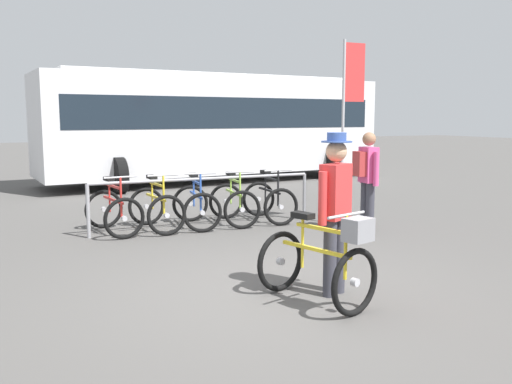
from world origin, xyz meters
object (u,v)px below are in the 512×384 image
(racked_bike_black, at_px, (269,201))
(racked_bike_red, at_px, (114,211))
(person_with_featured_bike, at_px, (335,207))
(pedestrian_with_backpack, at_px, (367,175))
(bus_distant, at_px, (215,122))
(racked_bike_lime, at_px, (234,203))
(banner_flag, at_px, (350,97))
(featured_bicycle, at_px, (322,262))
(racked_bike_yellow, at_px, (156,208))
(racked_bike_blue, at_px, (196,206))

(racked_bike_black, bearing_deg, racked_bike_red, 179.20)
(person_with_featured_bike, distance_m, pedestrian_with_backpack, 3.43)
(racked_bike_red, bearing_deg, pedestrian_with_backpack, -22.59)
(racked_bike_red, xyz_separation_m, person_with_featured_bike, (1.54, -4.14, 0.58))
(racked_bike_red, distance_m, bus_distant, 7.71)
(racked_bike_black, distance_m, pedestrian_with_backpack, 1.94)
(pedestrian_with_backpack, height_order, bus_distant, bus_distant)
(racked_bike_black, bearing_deg, racked_bike_lime, 179.20)
(racked_bike_red, height_order, racked_bike_black, same)
(banner_flag, bearing_deg, featured_bicycle, -127.60)
(racked_bike_lime, height_order, racked_bike_black, same)
(racked_bike_red, bearing_deg, person_with_featured_bike, -69.66)
(person_with_featured_bike, bearing_deg, banner_flag, 53.71)
(pedestrian_with_backpack, xyz_separation_m, banner_flag, (0.14, 0.74, 1.29))
(racked_bike_black, height_order, pedestrian_with_backpack, pedestrian_with_backpack)
(racked_bike_yellow, height_order, pedestrian_with_backpack, pedestrian_with_backpack)
(banner_flag, bearing_deg, racked_bike_lime, 156.08)
(pedestrian_with_backpack, distance_m, banner_flag, 1.49)
(racked_bike_red, bearing_deg, featured_bicycle, -74.18)
(racked_bike_blue, relative_size, banner_flag, 0.37)
(pedestrian_with_backpack, bearing_deg, racked_bike_blue, 147.03)
(racked_bike_blue, relative_size, pedestrian_with_backpack, 0.72)
(racked_bike_black, relative_size, person_with_featured_bike, 0.66)
(racked_bike_black, xyz_separation_m, pedestrian_with_backpack, (1.02, -1.55, 0.57))
(racked_bike_black, bearing_deg, racked_bike_blue, 179.20)
(racked_bike_red, bearing_deg, racked_bike_yellow, -0.80)
(featured_bicycle, relative_size, bus_distant, 0.12)
(pedestrian_with_backpack, bearing_deg, racked_bike_red, 157.41)
(pedestrian_with_backpack, relative_size, banner_flag, 0.51)
(racked_bike_red, relative_size, person_with_featured_bike, 0.69)
(racked_bike_blue, distance_m, racked_bike_black, 1.40)
(racked_bike_yellow, relative_size, racked_bike_black, 1.01)
(featured_bicycle, bearing_deg, racked_bike_blue, 87.90)
(racked_bike_yellow, distance_m, racked_bike_blue, 0.70)
(racked_bike_yellow, bearing_deg, pedestrian_with_backpack, -26.85)
(racked_bike_black, distance_m, person_with_featured_bike, 4.33)
(featured_bicycle, relative_size, person_with_featured_bike, 0.73)
(person_with_featured_bike, relative_size, banner_flag, 0.54)
(bus_distant, distance_m, banner_flag, 7.21)
(banner_flag, bearing_deg, pedestrian_with_backpack, -100.40)
(racked_bike_blue, distance_m, racked_bike_lime, 0.70)
(pedestrian_with_backpack, bearing_deg, banner_flag, 79.60)
(racked_bike_lime, relative_size, bus_distant, 0.11)
(racked_bike_blue, bearing_deg, person_with_featured_bike, -88.10)
(racked_bike_red, xyz_separation_m, racked_bike_yellow, (0.70, -0.01, 0.00))
(racked_bike_lime, distance_m, person_with_featured_bike, 4.19)
(racked_bike_red, relative_size, racked_bike_yellow, 1.04)
(racked_bike_blue, bearing_deg, racked_bike_red, 179.20)
(racked_bike_yellow, bearing_deg, racked_bike_red, 179.20)
(person_with_featured_bike, xyz_separation_m, bus_distant, (2.65, 10.48, 0.79))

